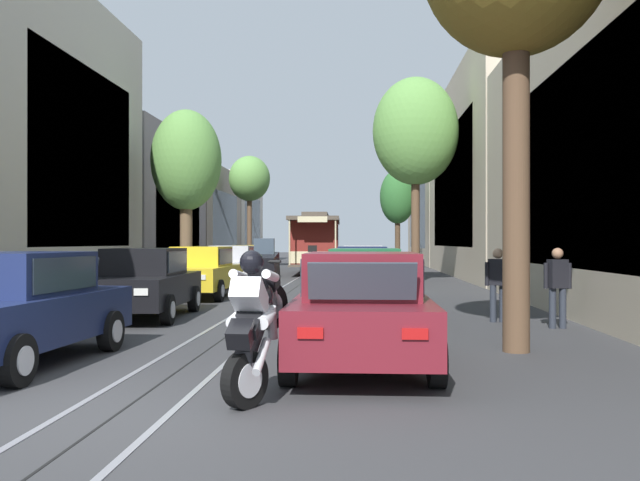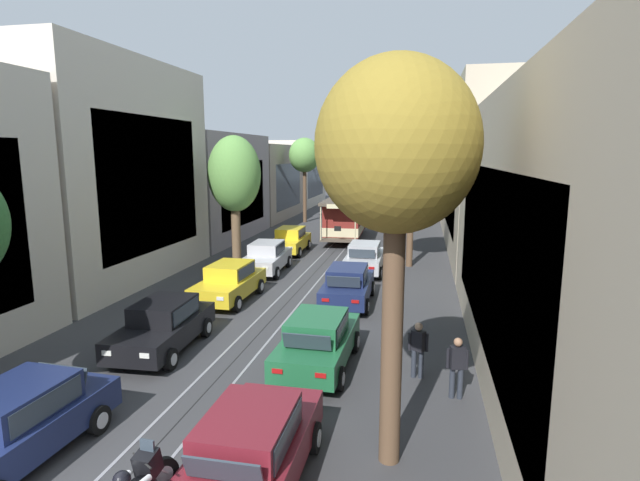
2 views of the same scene
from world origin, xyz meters
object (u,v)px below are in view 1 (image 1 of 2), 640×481
object	(u,v)px
parked_car_navy_mid_right	(362,271)
pedestrian_on_left_pavement	(498,281)
parked_car_navy_near_left	(12,308)
parked_car_black_second_left	(144,283)
motorcycle_with_rider	(255,314)
parked_car_yellow_mid_left	(201,272)
parked_car_maroon_near_right	(362,309)
pedestrian_on_right_pavement	(558,283)
street_tree_kerb_right_second	(415,132)
street_tree_kerb_right_mid	(398,198)
cable_car_trolley	(316,243)
street_tree_kerb_left_second	(186,162)
street_tree_kerb_left_mid	(249,180)
parked_car_green_second_right	(365,284)
parked_car_silver_fourth_left	(232,266)
parked_car_yellow_fifth_left	(251,262)
parked_car_silver_fourth_right	(363,265)

from	to	relation	value
parked_car_navy_mid_right	pedestrian_on_left_pavement	bearing A→B (deg)	-65.66
parked_car_navy_near_left	parked_car_black_second_left	xyz separation A→B (m)	(-0.05, 5.93, 0.00)
motorcycle_with_rider	parked_car_yellow_mid_left	bearing A→B (deg)	105.89
parked_car_maroon_near_right	parked_car_navy_near_left	bearing A→B (deg)	-178.13
parked_car_yellow_mid_left	pedestrian_on_right_pavement	world-z (taller)	pedestrian_on_right_pavement
parked_car_navy_near_left	street_tree_kerb_right_second	size ratio (longest dim) A/B	0.51
parked_car_navy_near_left	parked_car_yellow_mid_left	world-z (taller)	same
street_tree_kerb_right_mid	parked_car_yellow_mid_left	bearing A→B (deg)	-106.04
cable_car_trolley	pedestrian_on_right_pavement	bearing A→B (deg)	-74.88
parked_car_navy_near_left	street_tree_kerb_left_second	size ratio (longest dim) A/B	0.62
parked_car_navy_near_left	motorcycle_with_rider	world-z (taller)	motorcycle_with_rider
parked_car_maroon_near_right	street_tree_kerb_right_second	bearing A→B (deg)	83.17
street_tree_kerb_left_mid	cable_car_trolley	xyz separation A→B (m)	(5.02, -7.74, -4.26)
parked_car_green_second_right	parked_car_navy_mid_right	xyz separation A→B (m)	(-0.06, 6.29, 0.00)
parked_car_silver_fourth_left	street_tree_kerb_left_mid	size ratio (longest dim) A/B	0.59
street_tree_kerb_left_second	pedestrian_on_right_pavement	world-z (taller)	street_tree_kerb_left_second
parked_car_yellow_fifth_left	parked_car_black_second_left	bearing A→B (deg)	-89.53
street_tree_kerb_right_second	street_tree_kerb_right_mid	xyz separation A→B (m)	(0.24, 17.94, -1.59)
motorcycle_with_rider	pedestrian_on_left_pavement	distance (m)	8.39
parked_car_yellow_fifth_left	motorcycle_with_rider	distance (m)	23.91
parked_car_black_second_left	parked_car_green_second_right	size ratio (longest dim) A/B	1.01
parked_car_silver_fourth_left	parked_car_yellow_fifth_left	distance (m)	5.24
parked_car_yellow_mid_left	pedestrian_on_right_pavement	bearing A→B (deg)	-37.89
street_tree_kerb_right_mid	motorcycle_with_rider	bearing A→B (deg)	-95.44
parked_car_silver_fourth_left	parked_car_yellow_fifth_left	xyz separation A→B (m)	(-0.12, 5.24, 0.00)
parked_car_black_second_left	cable_car_trolley	world-z (taller)	cable_car_trolley
parked_car_green_second_right	street_tree_kerb_right_mid	world-z (taller)	street_tree_kerb_right_mid
parked_car_green_second_right	parked_car_navy_near_left	bearing A→B (deg)	-131.36
pedestrian_on_right_pavement	parked_car_yellow_fifth_left	bearing A→B (deg)	117.49
parked_car_yellow_fifth_left	pedestrian_on_left_pavement	size ratio (longest dim) A/B	2.76
street_tree_kerb_right_second	cable_car_trolley	world-z (taller)	street_tree_kerb_right_second
parked_car_navy_near_left	parked_car_yellow_mid_left	size ratio (longest dim) A/B	1.01
parked_car_yellow_fifth_left	parked_car_maroon_near_right	xyz separation A→B (m)	(5.08, -21.64, 0.00)
parked_car_yellow_fifth_left	street_tree_kerb_right_mid	bearing A→B (deg)	63.98
pedestrian_on_right_pavement	parked_car_navy_mid_right	bearing A→B (deg)	117.58
parked_car_yellow_fifth_left	parked_car_silver_fourth_right	world-z (taller)	same
parked_car_yellow_mid_left	pedestrian_on_left_pavement	distance (m)	9.82
street_tree_kerb_right_mid	cable_car_trolley	bearing A→B (deg)	-118.13
parked_car_navy_mid_right	street_tree_kerb_left_mid	size ratio (longest dim) A/B	0.58
parked_car_yellow_mid_left	cable_car_trolley	distance (m)	16.88
parked_car_maroon_near_right	street_tree_kerb_right_second	xyz separation A→B (m)	(2.32, 19.35, 5.57)
parked_car_black_second_left	parked_car_yellow_mid_left	xyz separation A→B (m)	(0.02, 5.47, 0.00)
parked_car_navy_near_left	parked_car_green_second_right	world-z (taller)	same
motorcycle_with_rider	parked_car_navy_near_left	bearing A→B (deg)	154.28
parked_car_yellow_fifth_left	parked_car_maroon_near_right	world-z (taller)	same
street_tree_kerb_right_mid	pedestrian_on_left_pavement	world-z (taller)	street_tree_kerb_right_mid
parked_car_navy_near_left	street_tree_kerb_left_mid	size ratio (longest dim) A/B	0.59
parked_car_green_second_right	parked_car_maroon_near_right	bearing A→B (deg)	-90.94
parked_car_green_second_right	parked_car_navy_mid_right	distance (m)	6.29
parked_car_silver_fourth_left	motorcycle_with_rider	bearing A→B (deg)	-78.35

